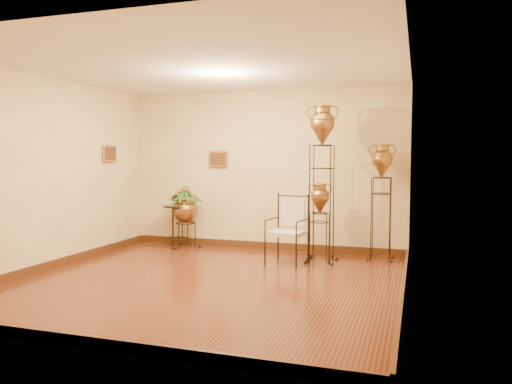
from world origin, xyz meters
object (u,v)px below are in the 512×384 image
(amphora_tall, at_px, (322,182))
(amphora_mid, at_px, (381,201))
(side_table, at_px, (178,225))
(planter_urn, at_px, (185,208))
(armchair, at_px, (287,230))

(amphora_tall, bearing_deg, amphora_mid, 29.27)
(side_table, bearing_deg, amphora_mid, -0.01)
(side_table, bearing_deg, amphora_tall, -10.11)
(side_table, bearing_deg, planter_urn, -0.34)
(amphora_tall, height_order, planter_urn, amphora_tall)
(amphora_mid, relative_size, planter_urn, 1.44)
(armchair, bearing_deg, amphora_tall, 45.21)
(amphora_mid, bearing_deg, side_table, 179.99)
(amphora_mid, height_order, planter_urn, amphora_mid)
(amphora_tall, xyz_separation_m, side_table, (-2.73, 0.49, -0.86))
(amphora_tall, height_order, side_table, amphora_tall)
(amphora_tall, bearing_deg, planter_urn, 169.33)
(amphora_mid, distance_m, armchair, 1.62)
(planter_urn, relative_size, armchair, 1.24)
(amphora_mid, xyz_separation_m, side_table, (-3.60, 0.00, -0.54))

